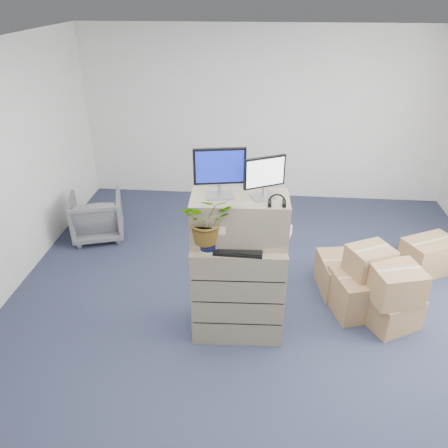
{
  "coord_description": "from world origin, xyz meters",
  "views": [
    {
      "loc": [
        -0.06,
        -3.58,
        3.32
      ],
      "look_at": [
        -0.42,
        0.4,
        1.09
      ],
      "focal_mm": 35.0,
      "sensor_mm": 36.0,
      "label": 1
    }
  ],
  "objects": [
    {
      "name": "office_chair",
      "position": [
        -2.4,
        1.83,
        0.36
      ],
      "size": [
        0.86,
        0.83,
        0.72
      ],
      "primitive_type": "imported",
      "rotation": [
        0.0,
        0.0,
        3.44
      ],
      "color": "slate",
      "rests_on": "ground"
    },
    {
      "name": "cardboard_boxes",
      "position": [
        1.38,
        0.67,
        0.29
      ],
      "size": [
        1.85,
        1.73,
        0.79
      ],
      "color": "#996E4A",
      "rests_on": "ground"
    },
    {
      "name": "tissue_box",
      "position": [
        0.14,
        0.15,
        1.19
      ],
      "size": [
        0.28,
        0.19,
        0.1
      ],
      "primitive_type": "cube",
      "rotation": [
        0.0,
        0.0,
        -0.23
      ],
      "color": "#4078DA",
      "rests_on": "external_drive"
    },
    {
      "name": "monitor_right",
      "position": [
        -0.02,
        0.12,
        1.78
      ],
      "size": [
        0.38,
        0.23,
        0.4
      ],
      "rotation": [
        0.0,
        0.0,
        0.46
      ],
      "color": "#99999E",
      "rests_on": "filing_cabinet_upper"
    },
    {
      "name": "filing_cabinet_upper",
      "position": [
        -0.24,
        0.11,
        1.32
      ],
      "size": [
        0.95,
        0.51,
        0.46
      ],
      "primitive_type": "cube",
      "rotation": [
        0.0,
        0.0,
        0.05
      ],
      "color": "gray",
      "rests_on": "filing_cabinet_lower"
    },
    {
      "name": "external_drive",
      "position": [
        0.09,
        0.23,
        1.11
      ],
      "size": [
        0.23,
        0.2,
        0.06
      ],
      "primitive_type": "cube",
      "rotation": [
        0.0,
        0.0,
        0.33
      ],
      "color": "black",
      "rests_on": "filing_cabinet_lower"
    },
    {
      "name": "monitor_left",
      "position": [
        -0.43,
        0.11,
        1.82
      ],
      "size": [
        0.48,
        0.23,
        0.48
      ],
      "rotation": [
        0.0,
        0.0,
        0.18
      ],
      "color": "#99999E",
      "rests_on": "filing_cabinet_upper"
    },
    {
      "name": "potted_plant",
      "position": [
        -0.52,
        -0.09,
        1.35
      ],
      "size": [
        0.48,
        0.53,
        0.47
      ],
      "rotation": [
        0.0,
        0.0,
        0.05
      ],
      "color": "#A3BA96",
      "rests_on": "filing_cabinet_lower"
    },
    {
      "name": "wall_back",
      "position": [
        0.0,
        3.51,
        1.4
      ],
      "size": [
        6.0,
        0.02,
        2.8
      ],
      "primitive_type": "cube",
      "color": "silver",
      "rests_on": "ground"
    },
    {
      "name": "filing_cabinet_lower",
      "position": [
        -0.24,
        0.06,
        0.54
      ],
      "size": [
        0.95,
        0.61,
        1.08
      ],
      "primitive_type": "cube",
      "rotation": [
        0.0,
        0.0,
        0.05
      ],
      "color": "gray",
      "rests_on": "ground"
    },
    {
      "name": "keyboard",
      "position": [
        -0.24,
        -0.12,
        1.1
      ],
      "size": [
        0.47,
        0.21,
        0.02
      ],
      "primitive_type": "cube",
      "rotation": [
        0.0,
        0.0,
        -0.03
      ],
      "color": "black",
      "rests_on": "filing_cabinet_lower"
    },
    {
      "name": "water_bottle",
      "position": [
        -0.14,
        0.12,
        1.2
      ],
      "size": [
        0.07,
        0.07,
        0.24
      ],
      "primitive_type": "cylinder",
      "color": "gray",
      "rests_on": "filing_cabinet_lower"
    },
    {
      "name": "ground",
      "position": [
        0.0,
        0.0,
        0.0
      ],
      "size": [
        7.0,
        7.0,
        0.0
      ],
      "primitive_type": "plane",
      "color": "#252C44",
      "rests_on": "ground"
    },
    {
      "name": "mouse",
      "position": [
        0.05,
        -0.05,
        1.1
      ],
      "size": [
        0.12,
        0.1,
        0.03
      ],
      "primitive_type": "ellipsoid",
      "rotation": [
        0.0,
        0.0,
        0.38
      ],
      "color": "silver",
      "rests_on": "filing_cabinet_lower"
    },
    {
      "name": "phone_dock",
      "position": [
        -0.23,
        0.07,
        1.13
      ],
      "size": [
        0.06,
        0.05,
        0.14
      ],
      "rotation": [
        0.0,
        0.0,
        0.05
      ],
      "color": "silver",
      "rests_on": "filing_cabinet_lower"
    },
    {
      "name": "headphones",
      "position": [
        0.1,
        -0.04,
        1.59
      ],
      "size": [
        0.16,
        0.02,
        0.16
      ],
      "primitive_type": "torus",
      "rotation": [
        1.57,
        0.0,
        0.05
      ],
      "color": "black",
      "rests_on": "filing_cabinet_upper"
    }
  ]
}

